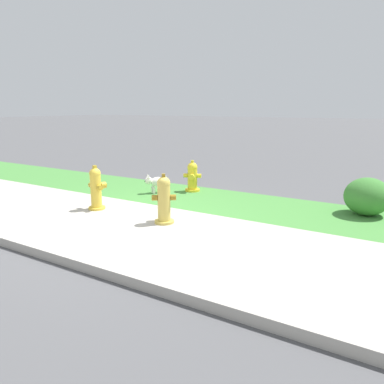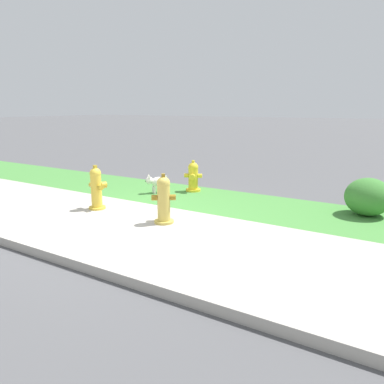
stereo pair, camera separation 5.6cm
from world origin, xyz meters
name	(u,v)px [view 1 (the left image)]	position (x,y,z in m)	size (l,w,h in m)	color
ground_plane	(121,227)	(0.00, 0.00, 0.00)	(120.00, 120.00, 0.00)	#515154
sidewalk_pavement	(121,226)	(0.00, 0.00, 0.01)	(18.00, 2.59, 0.01)	#ADA89E
grass_verge	(195,197)	(0.00, 2.24, 0.00)	(18.00, 1.89, 0.01)	#47893D
street_curb	(45,252)	(0.00, -1.38, 0.06)	(18.00, 0.16, 0.12)	#ADA89E
fire_hydrant_mid_block	(192,177)	(-0.35, 2.70, 0.32)	(0.39, 0.37, 0.68)	yellow
fire_hydrant_at_driveway	(164,200)	(0.47, 0.50, 0.39)	(0.36, 0.35, 0.80)	gold
fire_hydrant_near_corner	(96,188)	(-1.04, 0.53, 0.39)	(0.38, 0.35, 0.80)	gold
small_white_dog	(156,182)	(-0.92, 2.13, 0.24)	(0.37, 0.41, 0.42)	silver
shrub_bush_far_verge	(367,196)	(3.13, 2.69, 0.32)	(0.76, 0.76, 0.64)	#3D7F33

